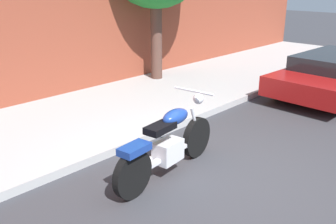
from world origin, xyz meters
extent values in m
plane|color=#38383D|center=(0.00, 0.00, 0.00)|extent=(60.00, 60.00, 0.00)
cube|color=#ADADAD|center=(0.00, 3.39, 0.07)|extent=(23.14, 3.32, 0.14)
cylinder|color=black|center=(0.25, 0.75, 0.33)|extent=(0.67, 0.18, 0.67)
cylinder|color=black|center=(-1.29, 0.58, 0.33)|extent=(0.67, 0.18, 0.67)
cube|color=silver|center=(-0.52, 0.66, 0.38)|extent=(0.47, 0.33, 0.32)
cube|color=silver|center=(-0.52, 0.66, 0.31)|extent=(1.39, 0.24, 0.06)
ellipsoid|color=navy|center=(-0.34, 0.68, 0.87)|extent=(0.55, 0.32, 0.22)
cube|color=black|center=(-0.70, 0.64, 0.81)|extent=(0.50, 0.29, 0.10)
cube|color=navy|center=(-1.24, 0.58, 0.69)|extent=(0.46, 0.29, 0.10)
cylinder|color=silver|center=(0.19, 0.74, 0.61)|extent=(0.28, 0.08, 0.58)
cylinder|color=silver|center=(0.13, 0.74, 1.15)|extent=(0.11, 0.70, 0.04)
sphere|color=silver|center=(0.27, 0.75, 0.99)|extent=(0.17, 0.17, 0.17)
cylinder|color=silver|center=(-0.79, 0.79, 0.28)|extent=(0.81, 0.18, 0.09)
cylinder|color=black|center=(6.92, 1.12, 0.32)|extent=(0.65, 0.24, 0.64)
cylinder|color=black|center=(4.08, 1.23, 0.32)|extent=(0.65, 0.24, 0.64)
cylinder|color=brown|center=(3.07, 4.51, 1.31)|extent=(0.31, 0.31, 2.63)
camera|label=1|loc=(-4.14, -2.77, 2.76)|focal=40.05mm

